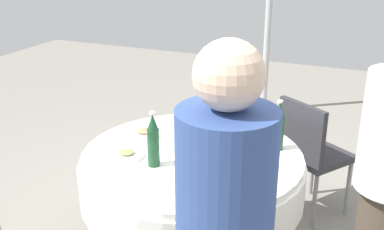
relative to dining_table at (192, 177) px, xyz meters
name	(u,v)px	position (x,y,z in m)	size (l,w,h in m)	color
dining_table	(192,177)	(0.00, 0.00, 0.00)	(1.30, 1.30, 0.74)	white
bottle_clear_outer	(235,147)	(0.27, -0.05, 0.27)	(0.06, 0.06, 0.25)	silver
bottle_dark_green_south	(153,141)	(-0.13, -0.22, 0.29)	(0.07, 0.07, 0.31)	#194728
bottle_dark_green_mid	(278,127)	(0.43, 0.25, 0.29)	(0.07, 0.07, 0.30)	#194728
bottle_amber_left	(195,165)	(0.17, -0.35, 0.28)	(0.06, 0.06, 0.27)	#8C5619
bottle_clear_front	(184,135)	(-0.02, -0.06, 0.28)	(0.06, 0.06, 0.29)	silver
bottle_amber_rear	(214,157)	(0.23, -0.27, 0.29)	(0.07, 0.07, 0.31)	#8C5619
wine_glass_left	(200,140)	(0.05, 0.00, 0.24)	(0.06, 0.06, 0.13)	white
wine_glass_front	(254,154)	(0.38, -0.05, 0.24)	(0.07, 0.07, 0.13)	white
wine_glass_rear	(232,125)	(0.15, 0.27, 0.25)	(0.07, 0.07, 0.13)	white
plate_right	(144,133)	(-0.38, 0.13, 0.16)	(0.22, 0.22, 0.04)	white
plate_east	(191,131)	(-0.12, 0.28, 0.16)	(0.21, 0.21, 0.02)	white
plate_far	(127,154)	(-0.32, -0.18, 0.16)	(0.20, 0.20, 0.04)	white
knife_south	(161,185)	(0.00, -0.39, 0.15)	(0.18, 0.02, 0.01)	silver
knife_mid	(228,152)	(0.19, 0.09, 0.15)	(0.18, 0.02, 0.01)	silver
fork_left	(276,161)	(0.47, 0.08, 0.15)	(0.18, 0.02, 0.01)	silver
chair_rear	(309,149)	(0.54, 0.80, -0.07)	(0.56, 0.56, 0.87)	#2D2D33
tent_pole_secondary	(270,0)	(-0.29, 2.79, 0.67)	(0.07, 0.07, 2.51)	#B2B5B7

